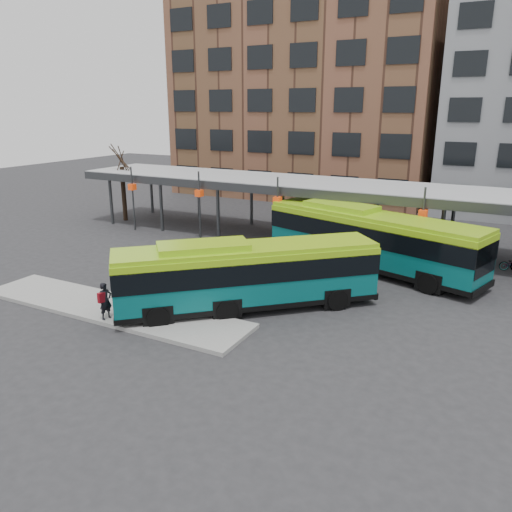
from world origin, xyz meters
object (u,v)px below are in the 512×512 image
(tree, at_px, (124,191))
(pedestrian, at_px, (105,301))
(bus_rear, at_px, (370,238))
(bus_front, at_px, (246,274))

(tree, bearing_deg, pedestrian, -50.37)
(bus_rear, height_order, pedestrian, bus_rear)
(bus_rear, distance_m, pedestrian, 15.07)
(bus_front, xyz_separation_m, bus_rear, (3.39, 8.50, 0.14))
(bus_rear, bearing_deg, bus_front, -94.42)
(bus_front, distance_m, pedestrian, 6.31)
(tree, xyz_separation_m, bus_rear, (21.39, -3.41, -0.57))
(bus_rear, bearing_deg, tree, -171.71)
(pedestrian, bearing_deg, bus_rear, -20.46)
(tree, bearing_deg, bus_rear, -9.06)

